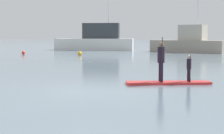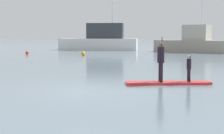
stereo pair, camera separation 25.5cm
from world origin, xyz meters
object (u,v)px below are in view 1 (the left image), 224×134
paddleboard_near (168,83)px  paddler_child_solo (189,67)px  fishing_boat_white_large (96,40)px  mooring_buoy_mid (80,53)px  motor_boat_small_navy (189,43)px  mooring_buoy_near (23,53)px  paddler_adult (161,59)px

paddleboard_near → paddler_child_solo: (0.78, 0.34, 0.66)m
fishing_boat_white_large → mooring_buoy_mid: bearing=-74.5°
motor_boat_small_navy → mooring_buoy_near: bearing=-145.2°
paddler_child_solo → motor_boat_small_navy: size_ratio=0.12×
motor_boat_small_navy → mooring_buoy_mid: bearing=-131.9°
paddler_child_solo → mooring_buoy_near: paddler_child_solo is taller
paddler_adult → fishing_boat_white_large: size_ratio=0.17×
mooring_buoy_mid → paddler_adult: bearing=-55.0°
paddler_adult → fishing_boat_white_large: 32.86m
paddler_child_solo → paddleboard_near: bearing=-156.6°
mooring_buoy_near → motor_boat_small_navy: bearing=34.8°
paddleboard_near → mooring_buoy_near: bearing=138.2°
fishing_boat_white_large → mooring_buoy_near: fishing_boat_white_large is taller
fishing_boat_white_large → mooring_buoy_near: size_ratio=29.30×
paddleboard_near → fishing_boat_white_large: (-15.64, 28.92, 1.24)m
mooring_buoy_near → mooring_buoy_mid: size_ratio=0.92×
paddler_child_solo → motor_boat_small_navy: (-4.02, 26.92, 0.34)m
paddler_child_solo → fishing_boat_white_large: size_ratio=0.10×
paddler_adult → motor_boat_small_navy: (-2.95, 27.40, 0.00)m
motor_boat_small_navy → mooring_buoy_near: motor_boat_small_navy is taller
motor_boat_small_navy → mooring_buoy_mid: (-9.11, -10.15, -0.85)m
paddleboard_near → fishing_boat_white_large: bearing=118.4°
paddleboard_near → motor_boat_small_navy: bearing=96.8°
motor_boat_small_navy → paddleboard_near: bearing=-83.2°
fishing_boat_white_large → motor_boat_small_navy: size_ratio=1.16×
paddleboard_near → mooring_buoy_mid: (-12.36, 17.11, 0.15)m
mooring_buoy_mid → paddler_child_solo: bearing=-51.9°
paddleboard_near → motor_boat_small_navy: (-3.25, 27.26, 1.00)m
paddleboard_near → fishing_boat_white_large: size_ratio=0.33×
mooring_buoy_mid → fishing_boat_white_large: bearing=105.5°
paddler_child_solo → paddler_adult: bearing=-156.1°
paddleboard_near → mooring_buoy_mid: bearing=125.8°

